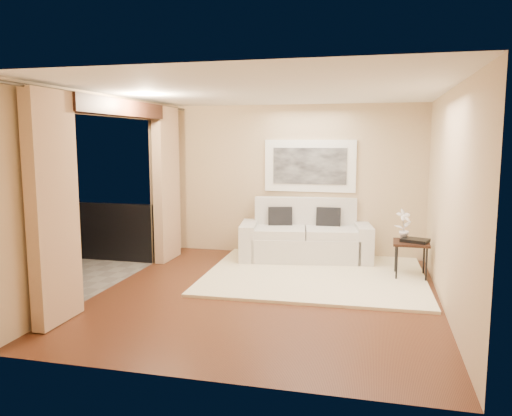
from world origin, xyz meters
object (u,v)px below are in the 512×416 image
(bistro_table, at_px, (42,238))
(ice_bucket, at_px, (41,224))
(orchid, at_px, (404,225))
(balcony_chair_near, at_px, (7,255))
(sofa, at_px, (305,239))
(side_table, at_px, (411,245))
(balcony_chair_far, at_px, (47,233))

(bistro_table, height_order, ice_bucket, ice_bucket)
(orchid, height_order, bistro_table, orchid)
(orchid, xyz_separation_m, balcony_chair_near, (-5.14, -2.32, -0.23))
(sofa, height_order, ice_bucket, sofa)
(side_table, distance_m, bistro_table, 5.50)
(side_table, xyz_separation_m, orchid, (-0.11, 0.13, 0.29))
(balcony_chair_far, bearing_deg, side_table, -165.86)
(side_table, xyz_separation_m, ice_bucket, (-5.44, -1.22, 0.31))
(side_table, distance_m, balcony_chair_near, 5.69)
(balcony_chair_far, bearing_deg, bistro_table, 121.13)
(side_table, height_order, balcony_chair_far, balcony_chair_far)
(orchid, height_order, balcony_chair_near, orchid)
(balcony_chair_near, xyz_separation_m, ice_bucket, (-0.19, 0.97, 0.24))
(orchid, bearing_deg, bistro_table, -164.03)
(side_table, bearing_deg, orchid, 130.62)
(balcony_chair_far, height_order, balcony_chair_near, balcony_chair_far)
(orchid, xyz_separation_m, bistro_table, (-5.22, -1.49, -0.17))
(ice_bucket, bearing_deg, orchid, 14.23)
(sofa, height_order, balcony_chair_far, balcony_chair_far)
(ice_bucket, bearing_deg, balcony_chair_near, -79.14)
(sofa, bearing_deg, bistro_table, -157.83)
(ice_bucket, bearing_deg, sofa, 28.61)
(balcony_chair_far, xyz_separation_m, balcony_chair_near, (0.28, -1.23, -0.06))
(sofa, height_order, orchid, sofa)
(balcony_chair_near, bearing_deg, side_table, 39.66)
(side_table, distance_m, orchid, 0.34)
(sofa, xyz_separation_m, balcony_chair_far, (-3.83, -1.77, 0.26))
(bistro_table, bearing_deg, side_table, 14.34)
(side_table, height_order, orchid, orchid)
(orchid, distance_m, balcony_chair_far, 5.53)
(balcony_chair_near, bearing_deg, bistro_table, 112.43)
(sofa, relative_size, bistro_table, 3.13)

